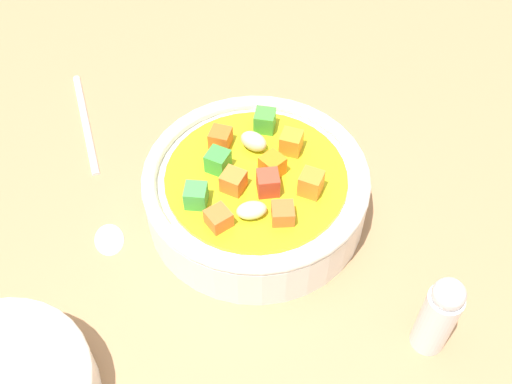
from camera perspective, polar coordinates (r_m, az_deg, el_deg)
ground_plane at (r=55.66cm, az=0.00°, el=-2.36°), size 140.00×140.00×2.00cm
soup_bowl_main at (r=52.54cm, az=-0.01°, el=0.20°), size 19.13×19.13×6.83cm
spoon at (r=59.00cm, az=-14.68°, el=1.70°), size 3.12×23.71×0.94cm
pepper_shaker at (r=46.54cm, az=16.63°, el=-10.90°), size 2.61×2.61×8.24cm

